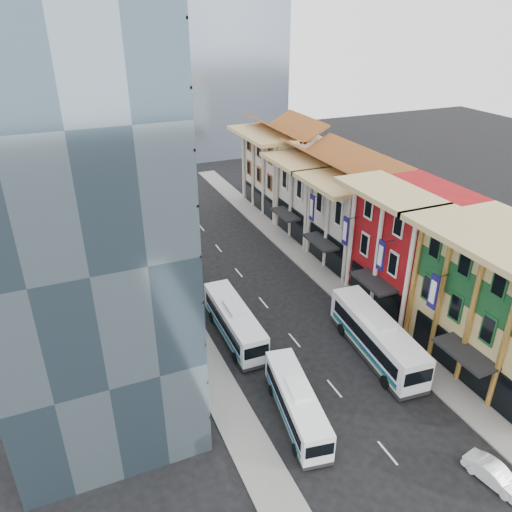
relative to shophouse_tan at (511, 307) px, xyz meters
name	(u,v)px	position (x,y,z in m)	size (l,w,h in m)	color
ground	(397,464)	(-14.00, -5.00, -6.00)	(200.00, 200.00, 0.00)	black
sidewalk_right	(335,286)	(-5.50, 17.00, -5.92)	(3.00, 90.00, 0.15)	slate
sidewalk_left	(184,320)	(-22.50, 17.00, -5.92)	(3.00, 90.00, 0.15)	slate
shophouse_tan	(511,307)	(0.00, 0.00, 0.00)	(8.00, 14.00, 12.00)	tan
shophouse_red	(413,246)	(0.00, 12.00, 0.00)	(8.00, 10.00, 12.00)	maroon
shophouse_cream_near	(358,222)	(0.00, 21.50, -1.00)	(8.00, 9.00, 10.00)	beige
shophouse_cream_mid	(320,197)	(0.00, 30.50, -1.00)	(8.00, 9.00, 10.00)	beige
shophouse_cream_far	(284,171)	(0.00, 41.00, -0.50)	(8.00, 12.00, 11.00)	beige
office_tower	(68,197)	(-31.00, 14.00, 9.00)	(12.00, 26.00, 30.00)	#405666
office_block_far	(72,198)	(-30.00, 37.00, 1.00)	(10.00, 18.00, 14.00)	gray
bus_left_near	(297,403)	(-18.33, 1.34, -4.46)	(2.26, 9.63, 3.09)	white
bus_left_far	(234,321)	(-18.84, 12.69, -4.28)	(2.51, 10.71, 3.43)	white
bus_right	(377,336)	(-8.50, 5.37, -4.05)	(2.84, 12.15, 3.90)	white
sedan_right	(495,475)	(-9.20, -8.58, -5.35)	(1.38, 3.96, 1.31)	white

